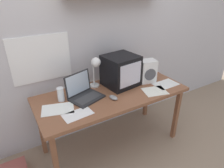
{
  "coord_description": "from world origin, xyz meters",
  "views": [
    {
      "loc": [
        -0.93,
        -1.57,
        1.74
      ],
      "look_at": [
        0.0,
        0.0,
        0.81
      ],
      "focal_mm": 32.0,
      "sensor_mm": 36.0,
      "label": 1
    }
  ],
  "objects": [
    {
      "name": "laptop",
      "position": [
        -0.3,
        0.07,
        0.78
      ],
      "size": [
        0.37,
        0.34,
        0.24
      ],
      "rotation": [
        0.0,
        0.0,
        0.32
      ],
      "color": "#232326",
      "rests_on": "corner_desk"
    },
    {
      "name": "crt_monitor",
      "position": [
        0.18,
        0.11,
        0.88
      ],
      "size": [
        0.38,
        0.37,
        0.34
      ],
      "rotation": [
        0.0,
        0.0,
        0.13
      ],
      "color": "black",
      "rests_on": "corner_desk"
    },
    {
      "name": "corner_desk",
      "position": [
        0.0,
        0.0,
        0.65
      ],
      "size": [
        1.58,
        0.68,
        0.71
      ],
      "color": "brown",
      "rests_on": "ground_plane"
    },
    {
      "name": "juice_glass",
      "position": [
        -0.51,
        0.11,
        0.78
      ],
      "size": [
        0.07,
        0.07,
        0.14
      ],
      "color": "white",
      "rests_on": "corner_desk"
    },
    {
      "name": "open_notebook",
      "position": [
        0.41,
        -0.21,
        0.72
      ],
      "size": [
        0.28,
        0.25,
        0.0
      ],
      "rotation": [
        0.0,
        0.0,
        -0.26
      ],
      "color": "silver",
      "rests_on": "corner_desk"
    },
    {
      "name": "loose_paper_near_laptop",
      "position": [
        -0.58,
        -0.02,
        0.72
      ],
      "size": [
        0.33,
        0.26,
        0.0
      ],
      "rotation": [
        0.0,
        0.0,
        -0.29
      ],
      "color": "white",
      "rests_on": "corner_desk"
    },
    {
      "name": "space_heater",
      "position": [
        0.48,
        0.02,
        0.84
      ],
      "size": [
        0.21,
        0.17,
        0.26
      ],
      "rotation": [
        0.0,
        0.0,
        -0.21
      ],
      "color": "white",
      "rests_on": "corner_desk"
    },
    {
      "name": "desk_lamp",
      "position": [
        -0.09,
        0.18,
        0.96
      ],
      "size": [
        0.11,
        0.17,
        0.35
      ],
      "rotation": [
        0.0,
        0.0,
        0.03
      ],
      "color": "white",
      "rests_on": "corner_desk"
    },
    {
      "name": "back_wall",
      "position": [
        0.01,
        0.44,
        1.31
      ],
      "size": [
        5.6,
        0.24,
        2.6
      ],
      "color": "silver",
      "rests_on": "ground_plane"
    },
    {
      "name": "loose_paper_near_monitor",
      "position": [
        -0.46,
        -0.19,
        0.72
      ],
      "size": [
        0.27,
        0.17,
        0.0
      ],
      "rotation": [
        0.0,
        0.0,
        0.09
      ],
      "color": "white",
      "rests_on": "corner_desk"
    },
    {
      "name": "computer_mouse",
      "position": [
        -0.05,
        -0.12,
        0.73
      ],
      "size": [
        0.08,
        0.11,
        0.03
      ],
      "rotation": [
        0.0,
        0.0,
        0.18
      ],
      "color": "gray",
      "rests_on": "corner_desk"
    },
    {
      "name": "printed_handout",
      "position": [
        0.62,
        -0.15,
        0.72
      ],
      "size": [
        0.28,
        0.19,
        0.0
      ],
      "rotation": [
        0.0,
        0.0,
        0.03
      ],
      "color": "silver",
      "rests_on": "corner_desk"
    },
    {
      "name": "ground_plane",
      "position": [
        0.0,
        0.0,
        0.0
      ],
      "size": [
        12.0,
        12.0,
        0.0
      ],
      "primitive_type": "plane",
      "color": "gray"
    }
  ]
}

